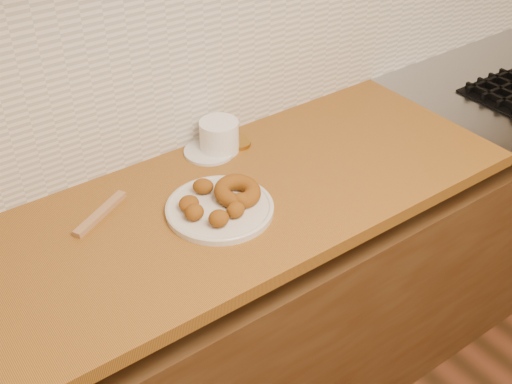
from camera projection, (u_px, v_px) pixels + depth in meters
base_cabinet at (305, 290)px, 2.13m from camera, size 3.60×0.60×0.77m
butcher_block at (105, 256)px, 1.53m from camera, size 2.30×0.62×0.04m
backsplash at (253, 29)px, 1.85m from camera, size 3.60×0.02×0.60m
donut_plate at (220, 209)px, 1.64m from camera, size 0.28×0.28×0.02m
ring_donut at (237, 191)px, 1.65m from camera, size 0.17×0.17×0.06m
fried_dough_chunks at (212, 205)px, 1.60m from camera, size 0.18×0.20×0.04m
plastic_tub at (219, 136)px, 1.85m from camera, size 0.13×0.13×0.09m
tub_lid at (209, 151)px, 1.87m from camera, size 0.16×0.16×0.01m
brass_jar_lid at (238, 143)px, 1.90m from camera, size 0.08×0.08×0.01m
wooden_utensil at (100, 214)px, 1.62m from camera, size 0.18×0.11×0.01m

